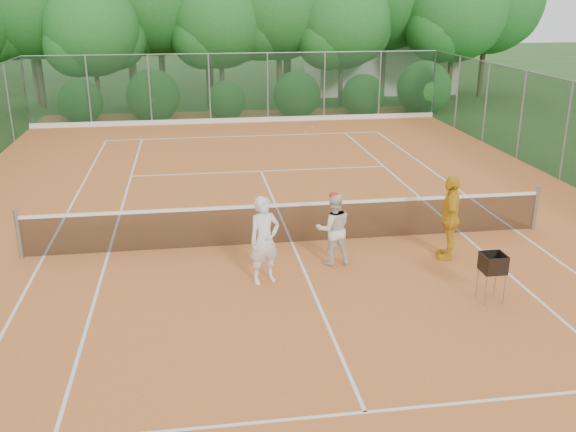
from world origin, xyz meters
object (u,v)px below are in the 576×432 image
Objects in this scene: player_center_grp at (333,229)px; player_white at (264,240)px; player_yellow at (450,218)px; ball_hopper at (493,264)px.

player_white is at bearing -155.61° from player_center_grp.
player_center_grp is 0.87× the size of player_yellow.
player_white is 1.89× the size of ball_hopper.
ball_hopper is (2.52, -2.16, -0.05)m from player_center_grp.
player_yellow is at bearing -11.40° from player_white.
player_center_grp is at bearing 130.37° from ball_hopper.
ball_hopper is at bearing -40.25° from player_white.
player_center_grp is 3.31m from ball_hopper.
player_center_grp is at bearing -72.09° from player_yellow.
player_center_grp is at bearing 4.05° from player_white.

